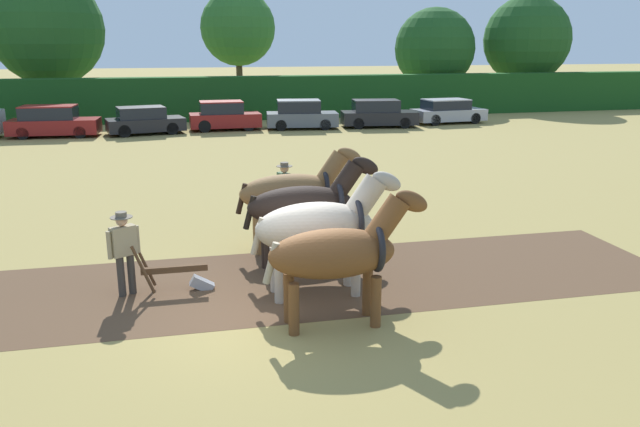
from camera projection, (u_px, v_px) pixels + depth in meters
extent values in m
plane|color=#998447|center=(276.00, 314.00, 10.99)|extent=(240.00, 240.00, 0.00)
cube|color=brown|center=(142.00, 294.00, 11.86)|extent=(21.55, 4.40, 0.01)
cube|color=#194719|center=(192.00, 99.00, 38.14)|extent=(78.61, 1.43, 2.65)
cylinder|color=#4C3823|center=(54.00, 89.00, 39.96)|extent=(0.44, 0.44, 3.56)
sphere|color=#1E4C1E|center=(47.00, 29.00, 38.98)|extent=(6.94, 6.94, 6.94)
cylinder|color=#423323|center=(240.00, 80.00, 43.92)|extent=(0.44, 0.44, 4.24)
sphere|color=#2D6628|center=(238.00, 28.00, 42.99)|extent=(5.15, 5.15, 5.15)
cylinder|color=#423323|center=(433.00, 90.00, 45.31)|extent=(0.44, 0.44, 2.71)
sphere|color=#1E4C1E|center=(435.00, 48.00, 44.54)|extent=(5.70, 5.70, 5.70)
cylinder|color=brown|center=(523.00, 85.00, 46.63)|extent=(0.44, 0.44, 3.16)
sphere|color=#1E4C1E|center=(527.00, 40.00, 45.76)|extent=(6.28, 6.28, 6.28)
ellipsoid|color=brown|center=(332.00, 254.00, 10.25)|extent=(2.16, 0.93, 0.83)
cylinder|color=brown|center=(368.00, 291.00, 10.84)|extent=(0.18, 0.18, 0.89)
cylinder|color=brown|center=(376.00, 302.00, 10.38)|extent=(0.18, 0.18, 0.89)
cylinder|color=brown|center=(289.00, 298.00, 10.55)|extent=(0.18, 0.18, 0.89)
cylinder|color=brown|center=(294.00, 309.00, 10.09)|extent=(0.18, 0.18, 0.89)
cylinder|color=brown|center=(386.00, 221.00, 10.31)|extent=(0.82, 0.42, 0.92)
ellipsoid|color=brown|center=(412.00, 201.00, 10.32)|extent=(0.69, 0.28, 0.54)
cube|color=gray|center=(397.00, 210.00, 10.30)|extent=(0.44, 0.09, 0.59)
cylinder|color=gray|center=(271.00, 263.00, 10.06)|extent=(0.30, 0.13, 0.71)
torus|color=black|center=(376.00, 247.00, 10.39)|extent=(0.13, 0.86, 0.85)
ellipsoid|color=#B2A38E|center=(315.00, 227.00, 11.53)|extent=(2.26, 1.05, 0.94)
cylinder|color=#B2A38E|center=(348.00, 264.00, 12.17)|extent=(0.18, 0.18, 0.89)
cylinder|color=#B2A38E|center=(356.00, 273.00, 11.66)|extent=(0.18, 0.18, 0.89)
cylinder|color=#B2A38E|center=(275.00, 269.00, 11.87)|extent=(0.18, 0.18, 0.89)
cylinder|color=#B2A38E|center=(279.00, 280.00, 11.35)|extent=(0.18, 0.18, 0.89)
cylinder|color=#B2A38E|center=(365.00, 198.00, 11.60)|extent=(0.84, 0.47, 0.92)
ellipsoid|color=#B2A38E|center=(387.00, 181.00, 11.61)|extent=(0.69, 0.28, 0.54)
cube|color=gray|center=(374.00, 187.00, 11.58)|extent=(0.42, 0.09, 0.57)
cylinder|color=gray|center=(258.00, 236.00, 11.34)|extent=(0.30, 0.13, 0.71)
torus|color=black|center=(356.00, 221.00, 11.68)|extent=(0.13, 0.96, 0.95)
ellipsoid|color=black|center=(301.00, 206.00, 12.81)|extent=(2.24, 0.91, 0.81)
cylinder|color=black|center=(332.00, 240.00, 13.41)|extent=(0.18, 0.18, 1.02)
cylinder|color=black|center=(337.00, 247.00, 12.97)|extent=(0.18, 0.18, 1.02)
cylinder|color=black|center=(265.00, 245.00, 13.11)|extent=(0.18, 0.18, 1.02)
cylinder|color=black|center=(269.00, 252.00, 12.67)|extent=(0.18, 0.18, 1.02)
cylinder|color=black|center=(346.00, 181.00, 12.88)|extent=(0.79, 0.40, 0.88)
ellipsoid|color=black|center=(365.00, 166.00, 12.89)|extent=(0.69, 0.28, 0.54)
cube|color=black|center=(354.00, 172.00, 12.87)|extent=(0.42, 0.09, 0.56)
cylinder|color=black|center=(250.00, 213.00, 12.61)|extent=(0.30, 0.13, 0.71)
torus|color=black|center=(338.00, 201.00, 12.96)|extent=(0.13, 0.84, 0.84)
ellipsoid|color=brown|center=(290.00, 192.00, 14.12)|extent=(2.31, 0.95, 0.85)
cylinder|color=brown|center=(319.00, 224.00, 14.73)|extent=(0.18, 0.18, 0.96)
cylinder|color=brown|center=(324.00, 230.00, 14.27)|extent=(0.18, 0.18, 0.96)
cylinder|color=brown|center=(257.00, 228.00, 14.42)|extent=(0.18, 0.18, 0.96)
cylinder|color=brown|center=(259.00, 234.00, 13.96)|extent=(0.18, 0.18, 0.96)
cylinder|color=brown|center=(331.00, 169.00, 14.19)|extent=(0.81, 0.42, 0.90)
ellipsoid|color=brown|center=(349.00, 156.00, 14.20)|extent=(0.69, 0.28, 0.54)
cube|color=black|center=(339.00, 161.00, 14.18)|extent=(0.43, 0.09, 0.57)
cylinder|color=black|center=(242.00, 199.00, 13.91)|extent=(0.30, 0.13, 0.71)
torus|color=black|center=(324.00, 188.00, 14.27)|extent=(0.13, 0.87, 0.87)
cube|color=#4C331E|center=(175.00, 269.00, 11.87)|extent=(1.25, 0.13, 0.12)
cube|color=#939399|center=(202.00, 284.00, 12.06)|extent=(0.49, 0.21, 0.39)
cylinder|color=#4C331E|center=(144.00, 263.00, 11.91)|extent=(0.40, 0.07, 0.96)
cylinder|color=#4C331E|center=(143.00, 270.00, 11.54)|extent=(0.40, 0.07, 0.96)
cylinder|color=#38332D|center=(131.00, 274.00, 11.79)|extent=(0.14, 0.14, 0.79)
cylinder|color=#38332D|center=(121.00, 276.00, 11.66)|extent=(0.14, 0.14, 0.79)
cube|color=tan|center=(123.00, 241.00, 11.55)|extent=(0.50, 0.40, 0.56)
sphere|color=tan|center=(122.00, 221.00, 11.44)|extent=(0.21, 0.21, 0.21)
cylinder|color=tan|center=(137.00, 239.00, 11.73)|extent=(0.09, 0.09, 0.53)
cylinder|color=tan|center=(109.00, 245.00, 11.37)|extent=(0.09, 0.09, 0.53)
cylinder|color=#665B4C|center=(121.00, 217.00, 11.43)|extent=(0.41, 0.41, 0.02)
cylinder|color=#665B4C|center=(121.00, 215.00, 11.41)|extent=(0.20, 0.20, 0.10)
cylinder|color=#38332D|center=(283.00, 209.00, 16.39)|extent=(0.14, 0.14, 0.81)
cylinder|color=#38332D|center=(287.00, 210.00, 16.22)|extent=(0.14, 0.14, 0.81)
cube|color=#4C6B4C|center=(285.00, 184.00, 16.13)|extent=(0.35, 0.51, 0.57)
sphere|color=tan|center=(284.00, 169.00, 16.02)|extent=(0.22, 0.22, 0.22)
cylinder|color=#4C6B4C|center=(279.00, 183.00, 16.36)|extent=(0.09, 0.09, 0.54)
cylinder|color=#4C6B4C|center=(290.00, 187.00, 15.91)|extent=(0.09, 0.09, 0.54)
cylinder|color=#665B4C|center=(284.00, 166.00, 16.00)|extent=(0.42, 0.42, 0.02)
cylinder|color=#665B4C|center=(284.00, 164.00, 15.99)|extent=(0.21, 0.21, 0.10)
cube|color=maroon|center=(55.00, 126.00, 31.75)|extent=(4.48, 2.09, 0.73)
cube|color=black|center=(49.00, 113.00, 31.54)|extent=(2.73, 1.78, 0.63)
cube|color=maroon|center=(48.00, 106.00, 31.45)|extent=(2.73, 1.78, 0.06)
cylinder|color=black|center=(86.00, 128.00, 32.77)|extent=(0.62, 0.27, 0.61)
cylinder|color=black|center=(80.00, 132.00, 31.30)|extent=(0.62, 0.27, 0.61)
cylinder|color=black|center=(31.00, 129.00, 32.33)|extent=(0.62, 0.27, 0.61)
cylinder|color=black|center=(23.00, 133.00, 30.86)|extent=(0.62, 0.27, 0.61)
cube|color=black|center=(146.00, 124.00, 32.75)|extent=(4.18, 2.53, 0.66)
cube|color=black|center=(141.00, 113.00, 32.52)|extent=(2.61, 2.06, 0.54)
cube|color=black|center=(141.00, 107.00, 32.44)|extent=(2.61, 2.06, 0.06)
cylinder|color=black|center=(166.00, 125.00, 34.00)|extent=(0.66, 0.33, 0.63)
cylinder|color=black|center=(172.00, 129.00, 32.58)|extent=(0.66, 0.33, 0.63)
cylinder|color=black|center=(120.00, 127.00, 33.03)|extent=(0.66, 0.33, 0.63)
cylinder|color=black|center=(124.00, 131.00, 31.61)|extent=(0.66, 0.33, 0.63)
cube|color=maroon|center=(225.00, 120.00, 34.24)|extent=(3.82, 1.71, 0.73)
cube|color=black|center=(221.00, 108.00, 34.02)|extent=(2.29, 1.54, 0.61)
cube|color=maroon|center=(221.00, 102.00, 33.93)|extent=(2.29, 1.54, 0.06)
cylinder|color=black|center=(245.00, 122.00, 35.27)|extent=(0.67, 0.22, 0.67)
cylinder|color=black|center=(249.00, 125.00, 33.87)|extent=(0.67, 0.22, 0.67)
cylinder|color=black|center=(203.00, 123.00, 34.71)|extent=(0.67, 0.22, 0.67)
cylinder|color=black|center=(205.00, 126.00, 33.32)|extent=(0.67, 0.22, 0.67)
cube|color=#565B66|center=(302.00, 119.00, 34.75)|extent=(4.11, 2.26, 0.74)
cube|color=black|center=(298.00, 107.00, 34.54)|extent=(2.54, 1.88, 0.64)
cube|color=#565B66|center=(298.00, 100.00, 34.45)|extent=(2.54, 1.88, 0.06)
cylinder|color=black|center=(322.00, 121.00, 35.66)|extent=(0.63, 0.30, 0.61)
cylinder|color=black|center=(325.00, 125.00, 34.20)|extent=(0.63, 0.30, 0.61)
cylinder|color=black|center=(280.00, 122.00, 35.41)|extent=(0.63, 0.30, 0.61)
cylinder|color=black|center=(281.00, 125.00, 33.95)|extent=(0.63, 0.30, 0.61)
cube|color=black|center=(379.00, 118.00, 35.47)|extent=(4.45, 2.36, 0.71)
cube|color=black|center=(376.00, 106.00, 35.28)|extent=(2.75, 1.94, 0.60)
cube|color=black|center=(376.00, 100.00, 35.19)|extent=(2.75, 1.94, 0.06)
cylinder|color=black|center=(399.00, 120.00, 36.39)|extent=(0.65, 0.31, 0.63)
cylinder|color=black|center=(405.00, 123.00, 34.91)|extent=(0.65, 0.31, 0.63)
cylinder|color=black|center=(354.00, 120.00, 36.14)|extent=(0.65, 0.31, 0.63)
cylinder|color=black|center=(358.00, 123.00, 34.66)|extent=(0.65, 0.31, 0.63)
cube|color=#9E9EA8|center=(448.00, 115.00, 37.21)|extent=(4.41, 2.14, 0.66)
cube|color=black|center=(446.00, 105.00, 36.98)|extent=(2.69, 1.83, 0.53)
cube|color=#9E9EA8|center=(446.00, 100.00, 36.90)|extent=(2.69, 1.83, 0.06)
cylinder|color=black|center=(461.00, 116.00, 38.39)|extent=(0.67, 0.27, 0.65)
cylinder|color=black|center=(475.00, 118.00, 36.94)|extent=(0.67, 0.27, 0.65)
cylinder|color=black|center=(422.00, 117.00, 37.57)|extent=(0.67, 0.27, 0.65)
cylinder|color=black|center=(435.00, 120.00, 36.12)|extent=(0.67, 0.27, 0.65)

